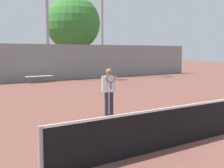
{
  "coord_description": "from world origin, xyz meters",
  "views": [
    {
      "loc": [
        -8.24,
        -5.07,
        2.28
      ],
      "look_at": [
        -0.98,
        5.15,
        0.96
      ],
      "focal_mm": 50.0,
      "sensor_mm": 36.0,
      "label": 1
    }
  ],
  "objects": [
    {
      "name": "tennis_player",
      "position": [
        -1.97,
        3.94,
        0.95
      ],
      "size": [
        0.5,
        0.48,
        1.67
      ],
      "rotation": [
        0.0,
        0.0,
        -0.37
      ],
      "color": "#282D47",
      "rests_on": "ground_plane"
    },
    {
      "name": "bench_courtside_near",
      "position": [
        0.56,
        16.5,
        0.44
      ],
      "size": [
        2.02,
        0.4,
        0.48
      ],
      "color": "white",
      "rests_on": "ground_plane"
    },
    {
      "name": "light_pole_near_left",
      "position": [
        1.84,
        17.83,
        5.77
      ],
      "size": [
        0.9,
        0.6,
        10.07
      ],
      "color": "#939399",
      "rests_on": "ground_plane"
    },
    {
      "name": "light_pole_far_right",
      "position": [
        6.97,
        17.87,
        6.08
      ],
      "size": [
        0.9,
        0.6,
        10.24
      ],
      "color": "#939399",
      "rests_on": "ground_plane"
    },
    {
      "name": "back_fence",
      "position": [
        0.0,
        17.53,
        1.42
      ],
      "size": [
        33.63,
        0.06,
        2.83
      ],
      "color": "gray",
      "rests_on": "ground_plane"
    },
    {
      "name": "tree_green_tall",
      "position": [
        7.51,
        24.15,
        5.2
      ],
      "size": [
        5.68,
        5.68,
        8.05
      ],
      "color": "brown",
      "rests_on": "ground_plane"
    }
  ]
}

